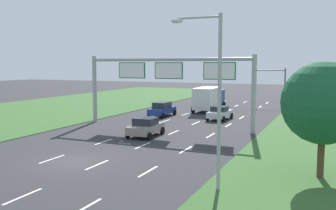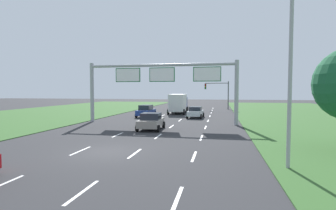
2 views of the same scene
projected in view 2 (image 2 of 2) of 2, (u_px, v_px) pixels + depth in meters
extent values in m
plane|color=#2D2D30|center=(107.00, 152.00, 15.77)|extent=(200.00, 200.00, 0.00)
cube|color=white|center=(0.00, 185.00, 10.24)|extent=(0.14, 2.40, 0.01)
cube|color=white|center=(80.00, 151.00, 16.11)|extent=(0.14, 2.40, 0.01)
cube|color=white|center=(118.00, 135.00, 21.99)|extent=(0.14, 2.40, 0.01)
cube|color=white|center=(139.00, 126.00, 27.87)|extent=(0.14, 2.40, 0.01)
cube|color=white|center=(153.00, 120.00, 33.75)|extent=(0.14, 2.40, 0.01)
cube|color=white|center=(163.00, 115.00, 39.62)|extent=(0.14, 2.40, 0.01)
cube|color=white|center=(170.00, 112.00, 45.50)|extent=(0.14, 2.40, 0.01)
cube|color=white|center=(176.00, 110.00, 51.38)|extent=(0.14, 2.40, 0.01)
cube|color=white|center=(181.00, 108.00, 57.25)|extent=(0.14, 2.40, 0.01)
cube|color=white|center=(82.00, 192.00, 9.56)|extent=(0.14, 2.40, 0.01)
cube|color=white|center=(135.00, 153.00, 15.44)|extent=(0.14, 2.40, 0.01)
cube|color=white|center=(158.00, 136.00, 21.31)|extent=(0.14, 2.40, 0.01)
cube|color=white|center=(172.00, 126.00, 27.19)|extent=(0.14, 2.40, 0.01)
cube|color=white|center=(180.00, 120.00, 33.07)|extent=(0.14, 2.40, 0.01)
cube|color=white|center=(186.00, 116.00, 38.94)|extent=(0.14, 2.40, 0.01)
cube|color=white|center=(191.00, 112.00, 44.82)|extent=(0.14, 2.40, 0.01)
cube|color=white|center=(194.00, 110.00, 50.70)|extent=(0.14, 2.40, 0.01)
cube|color=white|center=(197.00, 108.00, 56.58)|extent=(0.14, 2.40, 0.01)
cube|color=white|center=(177.00, 200.00, 8.88)|extent=(0.14, 2.40, 0.01)
cube|color=white|center=(194.00, 156.00, 14.76)|extent=(0.14, 2.40, 0.01)
cube|color=white|center=(201.00, 138.00, 20.63)|extent=(0.14, 2.40, 0.01)
cube|color=white|center=(205.00, 127.00, 26.51)|extent=(0.14, 2.40, 0.01)
cube|color=white|center=(208.00, 121.00, 32.39)|extent=(0.14, 2.40, 0.01)
cube|color=white|center=(210.00, 116.00, 38.27)|extent=(0.14, 2.40, 0.01)
cube|color=white|center=(211.00, 113.00, 44.14)|extent=(0.14, 2.40, 0.01)
cube|color=white|center=(212.00, 110.00, 50.02)|extent=(0.14, 2.40, 0.01)
cube|color=white|center=(213.00, 108.00, 55.90)|extent=(0.14, 2.40, 0.01)
cube|color=gray|center=(151.00, 123.00, 24.95)|extent=(2.07, 3.99, 0.68)
cube|color=#232833|center=(151.00, 116.00, 24.91)|extent=(1.79, 1.85, 0.60)
cylinder|color=black|center=(145.00, 124.00, 26.51)|extent=(0.24, 0.65, 0.64)
cylinder|color=black|center=(164.00, 125.00, 26.21)|extent=(0.24, 0.65, 0.64)
cylinder|color=black|center=(137.00, 128.00, 23.73)|extent=(0.24, 0.65, 0.64)
cylinder|color=black|center=(158.00, 129.00, 23.43)|extent=(0.24, 0.65, 0.64)
cube|color=navy|center=(146.00, 112.00, 37.30)|extent=(1.84, 4.44, 0.70)
cube|color=#232833|center=(146.00, 107.00, 37.24)|extent=(1.58, 2.29, 0.68)
cylinder|color=black|center=(144.00, 113.00, 39.12)|extent=(0.23, 0.64, 0.64)
cylinder|color=black|center=(155.00, 114.00, 38.74)|extent=(0.23, 0.64, 0.64)
cylinder|color=black|center=(136.00, 116.00, 35.90)|extent=(0.23, 0.64, 0.64)
cylinder|color=black|center=(149.00, 116.00, 35.52)|extent=(0.23, 0.64, 0.64)
cube|color=silver|center=(196.00, 113.00, 36.00)|extent=(1.99, 4.02, 0.66)
cube|color=#232833|center=(195.00, 109.00, 35.85)|extent=(1.68, 1.78, 0.55)
cylinder|color=black|center=(191.00, 114.00, 37.61)|extent=(0.26, 0.65, 0.64)
cylinder|color=black|center=(203.00, 115.00, 37.16)|extent=(0.26, 0.65, 0.64)
cylinder|color=black|center=(187.00, 116.00, 34.88)|extent=(0.26, 0.65, 0.64)
cylinder|color=black|center=(201.00, 117.00, 34.43)|extent=(0.26, 0.65, 0.64)
cube|color=navy|center=(181.00, 103.00, 46.54)|extent=(2.26, 2.16, 2.20)
cube|color=silver|center=(178.00, 103.00, 42.64)|extent=(2.51, 5.56, 2.70)
cylinder|color=black|center=(175.00, 109.00, 47.28)|extent=(0.30, 0.91, 0.90)
cylinder|color=black|center=(187.00, 109.00, 46.90)|extent=(0.30, 0.91, 0.90)
cylinder|color=black|center=(172.00, 110.00, 45.03)|extent=(0.30, 0.91, 0.90)
cylinder|color=black|center=(186.00, 110.00, 44.62)|extent=(0.30, 0.91, 0.90)
cylinder|color=black|center=(168.00, 112.00, 40.80)|extent=(0.30, 0.91, 0.90)
cylinder|color=black|center=(184.00, 112.00, 40.39)|extent=(0.30, 0.91, 0.90)
cylinder|color=#9EA0A5|center=(92.00, 93.00, 31.36)|extent=(0.44, 0.44, 7.00)
cylinder|color=#9EA0A5|center=(236.00, 93.00, 28.10)|extent=(0.44, 0.44, 7.00)
cylinder|color=#9EA0A5|center=(160.00, 65.00, 29.57)|extent=(16.80, 0.32, 0.32)
cube|color=#0C5B28|center=(128.00, 75.00, 30.37)|extent=(2.96, 0.12, 1.61)
cube|color=white|center=(128.00, 75.00, 30.31)|extent=(2.80, 0.01, 1.45)
cube|color=#0C5B28|center=(162.00, 75.00, 29.58)|extent=(2.92, 0.12, 1.61)
cube|color=white|center=(162.00, 75.00, 29.52)|extent=(2.76, 0.01, 1.45)
cube|color=#0C5B28|center=(207.00, 74.00, 28.60)|extent=(3.03, 0.12, 1.61)
cube|color=white|center=(207.00, 74.00, 28.54)|extent=(2.87, 0.01, 1.45)
cylinder|color=#47494F|center=(228.00, 95.00, 51.89)|extent=(0.20, 0.20, 5.60)
cylinder|color=#47494F|center=(217.00, 83.00, 52.19)|extent=(4.50, 0.14, 0.14)
cube|color=black|center=(205.00, 86.00, 52.66)|extent=(0.32, 0.36, 1.10)
sphere|color=red|center=(205.00, 85.00, 52.44)|extent=(0.22, 0.22, 0.22)
sphere|color=orange|center=(205.00, 86.00, 52.46)|extent=(0.22, 0.22, 0.22)
sphere|color=green|center=(205.00, 88.00, 52.48)|extent=(0.22, 0.22, 0.22)
cylinder|color=#9EA0A5|center=(290.00, 79.00, 12.17)|extent=(0.18, 0.18, 8.50)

